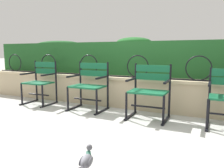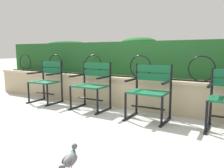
{
  "view_description": "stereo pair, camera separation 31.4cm",
  "coord_description": "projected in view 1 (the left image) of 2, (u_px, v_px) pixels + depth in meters",
  "views": [
    {
      "loc": [
        1.56,
        -3.14,
        1.07
      ],
      "look_at": [
        0.0,
        0.11,
        0.55
      ],
      "focal_mm": 36.04,
      "sensor_mm": 36.0,
      "label": 1
    },
    {
      "loc": [
        1.84,
        -2.99,
        1.07
      ],
      "look_at": [
        0.0,
        0.11,
        0.55
      ],
      "focal_mm": 36.04,
      "sensor_mm": 36.0,
      "label": 2
    }
  ],
  "objects": [
    {
      "name": "park_chair_centre_right",
      "position": [
        149.0,
        89.0,
        3.61
      ],
      "size": [
        0.63,
        0.53,
        0.87
      ],
      "color": "#145B38",
      "rests_on": "ground"
    },
    {
      "name": "park_chair_leftmost",
      "position": [
        41.0,
        81.0,
        4.64
      ],
      "size": [
        0.59,
        0.54,
        0.88
      ],
      "color": "#145B38",
      "rests_on": "ground"
    },
    {
      "name": "ground_plane",
      "position": [
        109.0,
        119.0,
        3.62
      ],
      "size": [
        60.0,
        60.0,
        0.0
      ],
      "primitive_type": "plane",
      "color": "#ADADA8"
    },
    {
      "name": "park_chair_centre_left",
      "position": [
        89.0,
        84.0,
        4.16
      ],
      "size": [
        0.64,
        0.53,
        0.88
      ],
      "color": "#145B38",
      "rests_on": "ground"
    },
    {
      "name": "hedge_row",
      "position": [
        139.0,
        57.0,
        4.67
      ],
      "size": [
        7.25,
        0.63,
        0.79
      ],
      "color": "#1E5123",
      "rests_on": "stone_wall"
    },
    {
      "name": "iron_arch_fence",
      "position": [
        114.0,
        67.0,
        4.33
      ],
      "size": [
        6.85,
        0.02,
        0.42
      ],
      "color": "black",
      "rests_on": "stone_wall"
    },
    {
      "name": "pigeon_far_side",
      "position": [
        86.0,
        161.0,
        1.99
      ],
      "size": [
        0.14,
        0.29,
        0.22
      ],
      "color": "slate",
      "rests_on": "ground"
    },
    {
      "name": "stone_wall",
      "position": [
        129.0,
        92.0,
        4.35
      ],
      "size": [
        7.39,
        0.41,
        0.59
      ],
      "color": "tan",
      "rests_on": "ground"
    }
  ]
}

